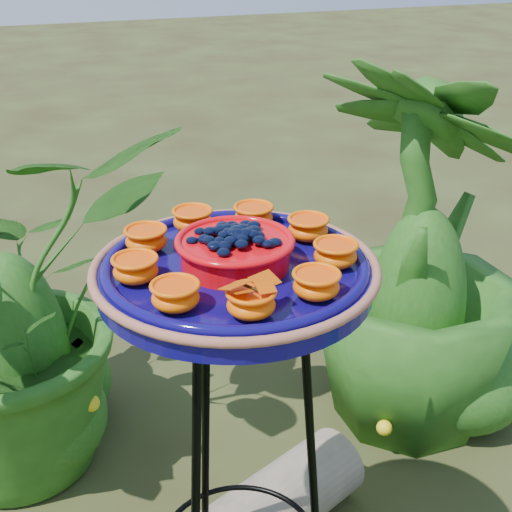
% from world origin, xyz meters
% --- Properties ---
extents(tripod_stand, '(0.37, 0.37, 0.89)m').
position_xyz_m(tripod_stand, '(-0.12, -0.06, 0.54)').
color(tripod_stand, black).
rests_on(tripod_stand, ground).
extents(feeder_dish, '(0.52, 0.52, 0.11)m').
position_xyz_m(feeder_dish, '(-0.12, -0.06, 0.93)').
color(feeder_dish, '#0C0756').
rests_on(feeder_dish, tripod_stand).
extents(driftwood_log, '(0.58, 0.40, 0.18)m').
position_xyz_m(driftwood_log, '(0.04, 0.20, 0.09)').
color(driftwood_log, tan).
rests_on(driftwood_log, ground).
extents(shrub_back_left, '(1.13, 1.07, 0.99)m').
position_xyz_m(shrub_back_left, '(-0.50, 0.75, 0.50)').
color(shrub_back_left, '#215015').
rests_on(shrub_back_left, ground).
extents(shrub_back_right, '(0.86, 0.86, 1.13)m').
position_xyz_m(shrub_back_right, '(0.64, 0.54, 0.56)').
color(shrub_back_right, '#215015').
rests_on(shrub_back_right, ground).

